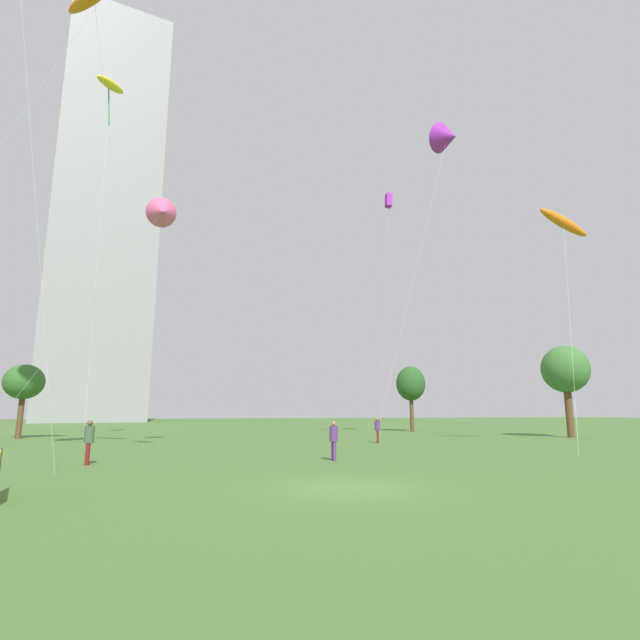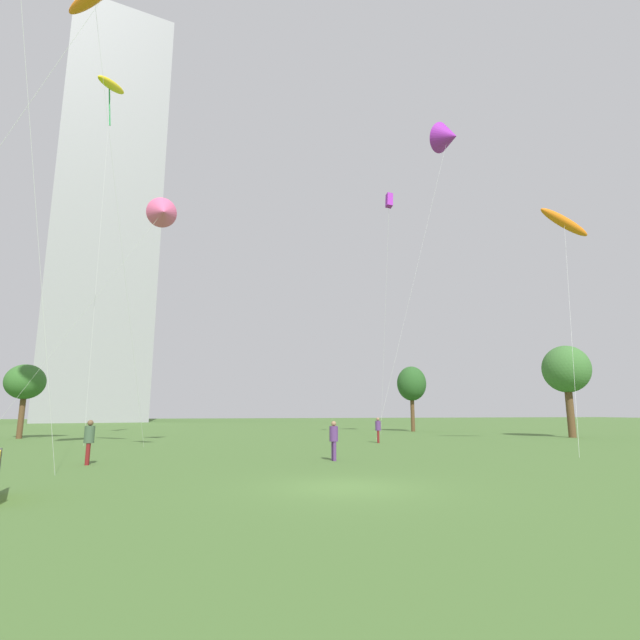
# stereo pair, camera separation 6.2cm
# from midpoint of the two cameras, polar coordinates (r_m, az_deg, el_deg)

# --- Properties ---
(ground) EXTENTS (280.00, 280.00, 0.00)m
(ground) POSITION_cam_midpoint_polar(r_m,az_deg,el_deg) (14.89, 3.09, -19.19)
(ground) COLOR #476B30
(person_standing_0) EXTENTS (0.39, 0.39, 1.75)m
(person_standing_0) POSITION_cam_midpoint_polar(r_m,az_deg,el_deg) (22.47, 1.55, -13.74)
(person_standing_0) COLOR #593372
(person_standing_0) RESTS_ON ground
(person_standing_3) EXTENTS (0.41, 0.41, 1.83)m
(person_standing_3) POSITION_cam_midpoint_polar(r_m,az_deg,el_deg) (22.90, -25.73, -12.54)
(person_standing_3) COLOR maroon
(person_standing_3) RESTS_ON ground
(person_standing_4) EXTENTS (0.39, 0.39, 1.75)m
(person_standing_4) POSITION_cam_midpoint_polar(r_m,az_deg,el_deg) (35.14, 6.76, -12.58)
(person_standing_4) COLOR maroon
(person_standing_4) RESTS_ON ground
(kite_flying_0) EXTENTS (7.76, 6.36, 15.97)m
(kite_flying_0) POSITION_cam_midpoint_polar(r_m,az_deg,el_deg) (37.54, 26.79, 10.23)
(kite_flying_0) COLOR silver
(kite_flying_0) RESTS_ON ground
(kite_flying_1) EXTENTS (8.58, 3.53, 27.12)m
(kite_flying_1) POSITION_cam_midpoint_polar(r_m,az_deg,el_deg) (46.04, 14.77, 20.17)
(kite_flying_1) COLOR silver
(kite_flying_1) RESTS_ON ground
(kite_flying_3) EXTENTS (10.73, 3.57, 15.63)m
(kite_flying_3) POSITION_cam_midpoint_polar(r_m,az_deg,el_deg) (32.60, -18.20, 12.03)
(kite_flying_3) COLOR silver
(kite_flying_3) RESTS_ON ground
(kite_flying_4) EXTENTS (1.71, 4.67, 28.59)m
(kite_flying_4) POSITION_cam_midpoint_polar(r_m,az_deg,el_deg) (45.13, -23.53, 24.08)
(kite_flying_4) COLOR silver
(kite_flying_4) RESTS_ON ground
(kite_flying_7) EXTENTS (0.69, 4.00, 21.46)m
(kite_flying_7) POSITION_cam_midpoint_polar(r_m,az_deg,el_deg) (44.84, 8.07, 13.71)
(kite_flying_7) COLOR silver
(kite_flying_7) RESTS_ON ground
(park_tree_0) EXTENTS (3.22, 3.22, 7.13)m
(park_tree_0) POSITION_cam_midpoint_polar(r_m,az_deg,el_deg) (55.23, 10.64, -7.45)
(park_tree_0) COLOR brown
(park_tree_0) RESTS_ON ground
(park_tree_1) EXTENTS (3.94, 3.94, 7.81)m
(park_tree_1) POSITION_cam_midpoint_polar(r_m,az_deg,el_deg) (47.07, 26.97, -5.30)
(park_tree_1) COLOR brown
(park_tree_1) RESTS_ON ground
(park_tree_2) EXTENTS (3.12, 3.12, 6.03)m
(park_tree_2) POSITION_cam_midpoint_polar(r_m,az_deg,el_deg) (47.08, -31.62, -6.30)
(park_tree_2) COLOR brown
(park_tree_2) RESTS_ON ground
(distant_highrise_0) EXTENTS (26.11, 29.79, 91.06)m
(distant_highrise_0) POSITION_cam_midpoint_polar(r_m,az_deg,el_deg) (122.82, -24.08, 10.92)
(distant_highrise_0) COLOR #939399
(distant_highrise_0) RESTS_ON ground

